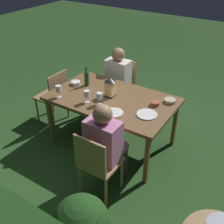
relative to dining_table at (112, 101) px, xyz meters
name	(u,v)px	position (x,y,z in m)	size (l,w,h in m)	color
ground_plane	(112,142)	(0.00, 0.00, -0.70)	(16.00, 16.00, 0.00)	#26471E
dining_table	(112,101)	(0.00, 0.00, 0.00)	(1.68, 1.02, 0.76)	brown
chair_side_right_a	(97,162)	(-0.38, 0.90, -0.22)	(0.42, 0.40, 0.87)	#9E7A51
person_in_pink	(106,142)	(-0.38, 0.71, -0.06)	(0.38, 0.47, 1.15)	#C675A3
chair_head_far	(54,94)	(1.09, 0.00, -0.22)	(0.40, 0.42, 0.87)	#9E7A51
chair_side_left_b	(122,84)	(0.38, -0.90, -0.22)	(0.42, 0.40, 0.87)	#9E7A51
person_in_cream	(116,80)	(0.38, -0.71, -0.06)	(0.38, 0.47, 1.15)	white
lantern_centerpiece	(110,86)	(0.05, -0.03, 0.20)	(0.15, 0.15, 0.27)	black
green_bottle_on_table	(87,78)	(0.51, -0.12, 0.16)	(0.07, 0.07, 0.29)	#144723
wine_glass_a	(87,94)	(0.21, 0.27, 0.17)	(0.08, 0.08, 0.17)	silver
wine_glass_b	(59,89)	(0.61, 0.36, 0.17)	(0.08, 0.08, 0.17)	silver
wine_glass_c	(99,97)	(0.04, 0.23, 0.17)	(0.08, 0.08, 0.17)	silver
plate_a	(147,114)	(-0.58, 0.13, 0.06)	(0.25, 0.25, 0.01)	silver
plate_b	(114,113)	(-0.23, 0.31, 0.06)	(0.23, 0.23, 0.01)	silver
bowl_olives	(76,83)	(0.66, -0.05, 0.08)	(0.13, 0.13, 0.05)	silver
bowl_bread	(170,101)	(-0.70, -0.31, 0.08)	(0.15, 0.15, 0.04)	#BCAD8E
bowl_salad	(155,103)	(-0.57, -0.13, 0.08)	(0.11, 0.11, 0.05)	#9E5138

